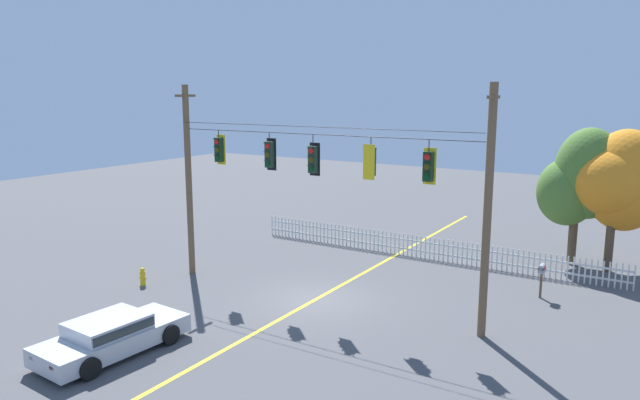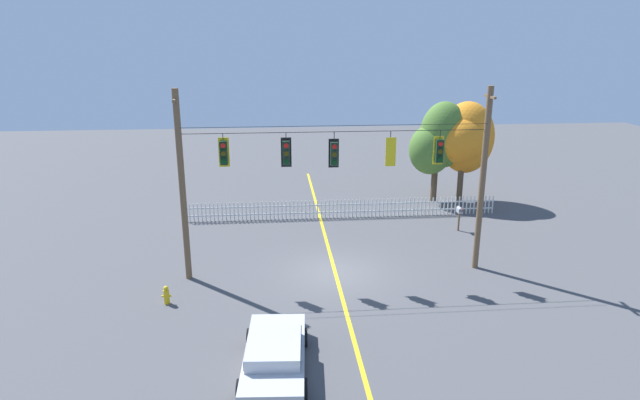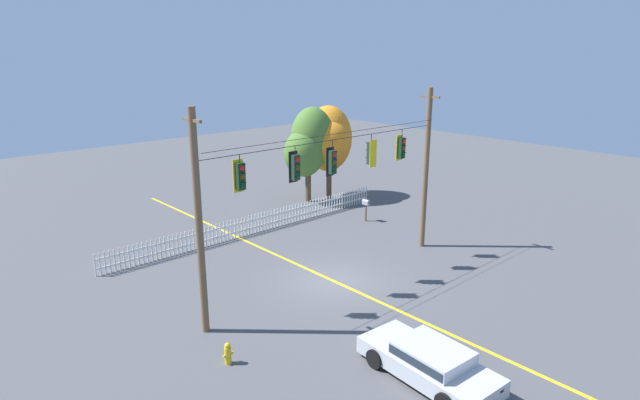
{
  "view_description": "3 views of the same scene",
  "coord_description": "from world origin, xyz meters",
  "px_view_note": "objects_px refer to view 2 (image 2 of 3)",
  "views": [
    {
      "loc": [
        11.37,
        -17.92,
        7.78
      ],
      "look_at": [
        -0.04,
        0.41,
        3.8
      ],
      "focal_mm": 32.91,
      "sensor_mm": 36.0,
      "label": 1
    },
    {
      "loc": [
        -2.62,
        -21.8,
        10.02
      ],
      "look_at": [
        -0.61,
        0.75,
        3.14
      ],
      "focal_mm": 30.34,
      "sensor_mm": 36.0,
      "label": 2
    },
    {
      "loc": [
        -14.73,
        -15.38,
        9.85
      ],
      "look_at": [
        -0.07,
        0.77,
        3.56
      ],
      "focal_mm": 29.52,
      "sensor_mm": 36.0,
      "label": 3
    }
  ],
  "objects_px": {
    "traffic_signal_southbound_primary": "(390,151)",
    "autumn_maple_near_fence": "(439,141)",
    "parked_car": "(275,354)",
    "traffic_signal_northbound_secondary": "(224,153)",
    "autumn_maple_mid": "(464,138)",
    "traffic_signal_westbound_side": "(439,151)",
    "traffic_signal_eastbound_side": "(286,153)",
    "roadside_mailbox": "(460,211)",
    "traffic_signal_northbound_primary": "(334,154)",
    "fire_hydrant": "(166,295)"
  },
  "relations": [
    {
      "from": "traffic_signal_eastbound_side",
      "to": "traffic_signal_northbound_primary",
      "type": "xyz_separation_m",
      "value": [
        1.97,
        -0.0,
        -0.07
      ]
    },
    {
      "from": "traffic_signal_eastbound_side",
      "to": "fire_hydrant",
      "type": "height_order",
      "value": "traffic_signal_eastbound_side"
    },
    {
      "from": "traffic_signal_eastbound_side",
      "to": "roadside_mailbox",
      "type": "distance_m",
      "value": 11.3
    },
    {
      "from": "traffic_signal_eastbound_side",
      "to": "traffic_signal_northbound_primary",
      "type": "relative_size",
      "value": 0.96
    },
    {
      "from": "traffic_signal_northbound_secondary",
      "to": "fire_hydrant",
      "type": "distance_m",
      "value": 6.06
    },
    {
      "from": "traffic_signal_westbound_side",
      "to": "roadside_mailbox",
      "type": "xyz_separation_m",
      "value": [
        2.85,
        4.75,
        -4.32
      ]
    },
    {
      "from": "traffic_signal_westbound_side",
      "to": "traffic_signal_southbound_primary",
      "type": "bearing_deg",
      "value": -179.47
    },
    {
      "from": "traffic_signal_northbound_secondary",
      "to": "parked_car",
      "type": "distance_m",
      "value": 8.88
    },
    {
      "from": "traffic_signal_northbound_primary",
      "to": "autumn_maple_mid",
      "type": "height_order",
      "value": "traffic_signal_northbound_primary"
    },
    {
      "from": "traffic_signal_eastbound_side",
      "to": "traffic_signal_southbound_primary",
      "type": "bearing_deg",
      "value": -0.26
    },
    {
      "from": "autumn_maple_near_fence",
      "to": "parked_car",
      "type": "bearing_deg",
      "value": -120.58
    },
    {
      "from": "fire_hydrant",
      "to": "traffic_signal_westbound_side",
      "type": "bearing_deg",
      "value": 11.59
    },
    {
      "from": "traffic_signal_northbound_secondary",
      "to": "autumn_maple_mid",
      "type": "distance_m",
      "value": 17.14
    },
    {
      "from": "autumn_maple_near_fence",
      "to": "autumn_maple_mid",
      "type": "distance_m",
      "value": 1.58
    },
    {
      "from": "roadside_mailbox",
      "to": "autumn_maple_mid",
      "type": "bearing_deg",
      "value": 70.58
    },
    {
      "from": "traffic_signal_southbound_primary",
      "to": "autumn_maple_near_fence",
      "type": "distance_m",
      "value": 11.62
    },
    {
      "from": "autumn_maple_mid",
      "to": "traffic_signal_northbound_primary",
      "type": "bearing_deg",
      "value": -132.2
    },
    {
      "from": "traffic_signal_southbound_primary",
      "to": "fire_hydrant",
      "type": "distance_m",
      "value": 10.7
    },
    {
      "from": "parked_car",
      "to": "autumn_maple_near_fence",
      "type": "bearing_deg",
      "value": 59.42
    },
    {
      "from": "fire_hydrant",
      "to": "traffic_signal_northbound_secondary",
      "type": "bearing_deg",
      "value": 45.28
    },
    {
      "from": "fire_hydrant",
      "to": "parked_car",
      "type": "bearing_deg",
      "value": -49.42
    },
    {
      "from": "traffic_signal_northbound_secondary",
      "to": "traffic_signal_northbound_primary",
      "type": "height_order",
      "value": "same"
    },
    {
      "from": "parked_car",
      "to": "traffic_signal_northbound_secondary",
      "type": "bearing_deg",
      "value": 104.72
    },
    {
      "from": "traffic_signal_northbound_primary",
      "to": "roadside_mailbox",
      "type": "bearing_deg",
      "value": 33.06
    },
    {
      "from": "traffic_signal_northbound_primary",
      "to": "traffic_signal_westbound_side",
      "type": "bearing_deg",
      "value": -0.0
    },
    {
      "from": "autumn_maple_near_fence",
      "to": "autumn_maple_mid",
      "type": "height_order",
      "value": "autumn_maple_near_fence"
    },
    {
      "from": "traffic_signal_eastbound_side",
      "to": "autumn_maple_near_fence",
      "type": "xyz_separation_m",
      "value": [
        9.62,
        10.21,
        -1.58
      ]
    },
    {
      "from": "traffic_signal_northbound_secondary",
      "to": "autumn_maple_mid",
      "type": "height_order",
      "value": "traffic_signal_northbound_secondary"
    },
    {
      "from": "traffic_signal_eastbound_side",
      "to": "autumn_maple_near_fence",
      "type": "distance_m",
      "value": 14.11
    },
    {
      "from": "autumn_maple_near_fence",
      "to": "parked_car",
      "type": "xyz_separation_m",
      "value": [
        -10.27,
        -17.38,
        -3.25
      ]
    },
    {
      "from": "traffic_signal_northbound_primary",
      "to": "fire_hydrant",
      "type": "bearing_deg",
      "value": -161.25
    },
    {
      "from": "autumn_maple_near_fence",
      "to": "fire_hydrant",
      "type": "height_order",
      "value": "autumn_maple_near_fence"
    },
    {
      "from": "traffic_signal_northbound_secondary",
      "to": "parked_car",
      "type": "bearing_deg",
      "value": -75.28
    },
    {
      "from": "traffic_signal_northbound_primary",
      "to": "traffic_signal_westbound_side",
      "type": "relative_size",
      "value": 1.03
    },
    {
      "from": "traffic_signal_northbound_secondary",
      "to": "traffic_signal_northbound_primary",
      "type": "distance_m",
      "value": 4.51
    },
    {
      "from": "traffic_signal_westbound_side",
      "to": "autumn_maple_near_fence",
      "type": "relative_size",
      "value": 0.24
    },
    {
      "from": "traffic_signal_westbound_side",
      "to": "autumn_maple_mid",
      "type": "xyz_separation_m",
      "value": [
        4.76,
        10.16,
        -1.41
      ]
    },
    {
      "from": "parked_car",
      "to": "traffic_signal_eastbound_side",
      "type": "bearing_deg",
      "value": 84.79
    },
    {
      "from": "autumn_maple_near_fence",
      "to": "fire_hydrant",
      "type": "bearing_deg",
      "value": -139.08
    },
    {
      "from": "traffic_signal_southbound_primary",
      "to": "traffic_signal_westbound_side",
      "type": "relative_size",
      "value": 0.98
    },
    {
      "from": "traffic_signal_southbound_primary",
      "to": "parked_car",
      "type": "bearing_deg",
      "value": -124.85
    },
    {
      "from": "traffic_signal_northbound_secondary",
      "to": "autumn_maple_mid",
      "type": "relative_size",
      "value": 0.22
    },
    {
      "from": "roadside_mailbox",
      "to": "traffic_signal_northbound_primary",
      "type": "bearing_deg",
      "value": -146.94
    },
    {
      "from": "traffic_signal_northbound_primary",
      "to": "fire_hydrant",
      "type": "distance_m",
      "value": 8.74
    },
    {
      "from": "autumn_maple_mid",
      "to": "roadside_mailbox",
      "type": "relative_size",
      "value": 4.7
    },
    {
      "from": "traffic_signal_southbound_primary",
      "to": "traffic_signal_westbound_side",
      "type": "distance_m",
      "value": 2.1
    },
    {
      "from": "traffic_signal_northbound_primary",
      "to": "autumn_maple_near_fence",
      "type": "relative_size",
      "value": 0.24
    },
    {
      "from": "traffic_signal_westbound_side",
      "to": "roadside_mailbox",
      "type": "height_order",
      "value": "traffic_signal_westbound_side"
    },
    {
      "from": "traffic_signal_eastbound_side",
      "to": "autumn_maple_mid",
      "type": "xyz_separation_m",
      "value": [
        11.18,
        10.16,
        -1.44
      ]
    },
    {
      "from": "fire_hydrant",
      "to": "roadside_mailbox",
      "type": "distance_m",
      "value": 15.79
    }
  ]
}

